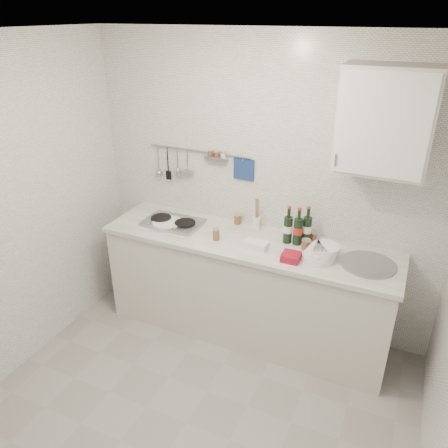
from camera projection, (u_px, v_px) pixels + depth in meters
name	position (u px, v px, depth m)	size (l,w,h in m)	color
floor	(186.00, 423.00, 3.06)	(3.00, 3.00, 0.00)	gray
ceiling	(165.00, 35.00, 1.96)	(3.00, 3.00, 0.00)	silver
back_wall	(262.00, 190.00, 3.65)	(3.00, 0.02, 2.50)	silver
counter	(247.00, 289.00, 3.76)	(2.44, 0.64, 0.96)	beige
wall_rail	(196.00, 161.00, 3.77)	(0.98, 0.09, 0.34)	#93969B
wall_cabinet	(386.00, 120.00, 2.86)	(0.60, 0.38, 0.70)	beige
plate_stack_hob	(167.00, 223.00, 3.78)	(0.28, 0.28, 0.04)	#4E69B1
plate_stack_sink	(321.00, 252.00, 3.26)	(0.28, 0.26, 0.12)	white
wine_bottles	(298.00, 225.00, 3.44)	(0.21, 0.13, 0.31)	black
butter_dish	(256.00, 245.00, 3.42)	(0.19, 0.09, 0.06)	white
strawberry_punnet	(291.00, 257.00, 3.25)	(0.13, 0.13, 0.06)	#AD132C
utensil_crock	(256.00, 222.00, 3.69)	(0.07, 0.07, 0.29)	white
jar_a	(238.00, 219.00, 3.80)	(0.06, 0.06, 0.09)	brown
jar_b	(313.00, 236.00, 3.53)	(0.06, 0.06, 0.07)	brown
jar_c	(306.00, 244.00, 3.39)	(0.07, 0.07, 0.08)	brown
jar_d	(216.00, 234.00, 3.53)	(0.06, 0.06, 0.10)	brown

